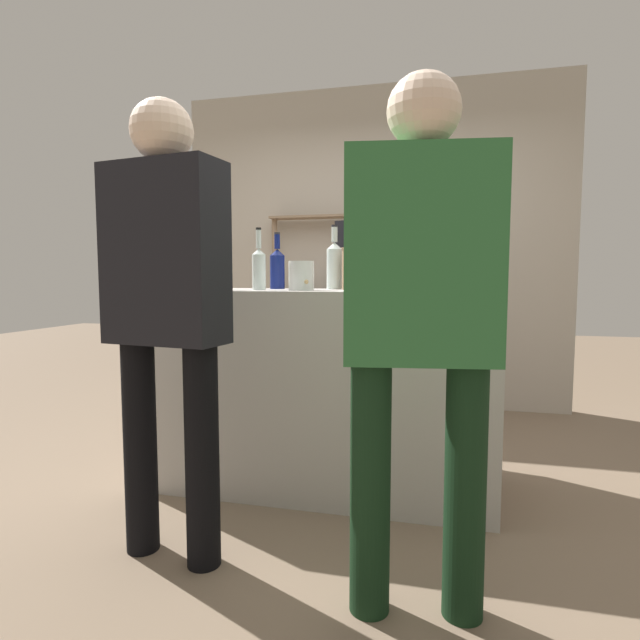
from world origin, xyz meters
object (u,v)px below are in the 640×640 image
customer_right (420,308)px  server_behind_counter (372,295)px  counter_bottle_2 (277,267)px  counter_bottle_4 (259,267)px  counter_bottle_0 (217,266)px  counter_bottle_1 (334,264)px  cork_jar (301,276)px  customer_left (166,295)px  ice_bucket (360,269)px  counter_bottle_3 (387,261)px

customer_right → server_behind_counter: bearing=4.5°
counter_bottle_2 → counter_bottle_4: counter_bottle_4 is taller
counter_bottle_0 → counter_bottle_4: size_ratio=0.98×
counter_bottle_1 → counter_bottle_4: size_ratio=1.09×
cork_jar → counter_bottle_1: bearing=68.9°
counter_bottle_0 → counter_bottle_1: bearing=27.5°
customer_right → counter_bottle_4: bearing=37.2°
customer_left → customer_right: size_ratio=1.02×
counter_bottle_1 → customer_right: 1.24m
ice_bucket → customer_right: bearing=-70.7°
cork_jar → server_behind_counter: bearing=73.5°
counter_bottle_2 → customer_left: (-0.13, -0.99, -0.13)m
counter_bottle_1 → ice_bucket: (0.16, -0.08, -0.03)m
counter_bottle_2 → counter_bottle_4: bearing=-94.8°
cork_jar → counter_bottle_0: bearing=-178.8°
counter_bottle_0 → counter_bottle_1: size_ratio=0.90×
server_behind_counter → counter_bottle_3: bearing=22.7°
counter_bottle_4 → ice_bucket: (0.52, 0.17, -0.01)m
counter_bottle_1 → cork_jar: (-0.11, -0.29, -0.07)m
customer_left → ice_bucket: bearing=-25.9°
server_behind_counter → counter_bottle_0: bearing=-28.9°
customer_right → counter_bottle_1: bearing=16.8°
customer_left → counter_bottle_3: bearing=-42.9°
server_behind_counter → customer_left: size_ratio=0.96×
counter_bottle_0 → counter_bottle_1: (0.58, 0.30, 0.02)m
counter_bottle_3 → counter_bottle_2: bearing=152.3°
counter_bottle_4 → customer_left: 0.76m
counter_bottle_0 → ice_bucket: counter_bottle_0 is taller
ice_bucket → server_behind_counter: 0.66m
counter_bottle_2 → counter_bottle_4: size_ratio=0.99×
counter_bottle_0 → server_behind_counter: (0.71, 0.86, -0.17)m
counter_bottle_0 → customer_right: size_ratio=0.18×
counter_bottle_4 → ice_bucket: bearing=18.7°
counter_bottle_2 → customer_left: size_ratio=0.18×
counter_bottle_4 → server_behind_counter: (0.49, 0.81, -0.17)m
counter_bottle_1 → customer_left: (-0.46, -1.00, -0.14)m
counter_bottle_2 → customer_right: bearing=-52.2°
ice_bucket → customer_left: bearing=-124.0°
counter_bottle_1 → customer_right: customer_right is taller
counter_bottle_1 → ice_bucket: 0.18m
counter_bottle_0 → customer_left: customer_left is taller
counter_bottle_3 → server_behind_counter: 0.96m
ice_bucket → customer_left: 1.12m
server_behind_counter → counter_bottle_2: bearing=-29.0°
counter_bottle_1 → cork_jar: bearing=-111.1°
counter_bottle_1 → customer_right: bearing=-64.8°
customer_right → counter_bottle_3: bearing=5.8°
counter_bottle_2 → cork_jar: 0.36m
counter_bottle_1 → customer_left: customer_left is taller
cork_jar → server_behind_counter: (0.25, 0.85, -0.12)m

